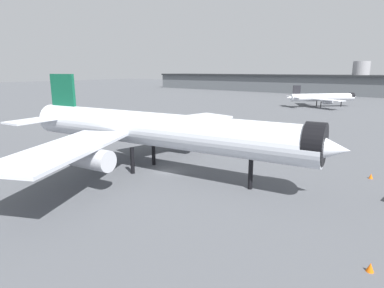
{
  "coord_description": "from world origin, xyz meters",
  "views": [
    {
      "loc": [
        31.13,
        -39.01,
        15.95
      ],
      "look_at": [
        5.2,
        -0.34,
        5.31
      ],
      "focal_mm": 30.0,
      "sensor_mm": 36.0,
      "label": 1
    }
  ],
  "objects": [
    {
      "name": "service_truck_front",
      "position": [
        -30.5,
        16.84,
        1.59
      ],
      "size": [
        5.55,
        2.69,
        3.0
      ],
      "rotation": [
        0.0,
        0.0,
        3.12
      ],
      "color": "black",
      "rests_on": "ground"
    },
    {
      "name": "airliner_far_taxiway",
      "position": [
        -1.13,
        114.23,
        4.28
      ],
      "size": [
        28.31,
        27.43,
        9.72
      ],
      "rotation": [
        0.0,
        0.0,
        0.76
      ],
      "color": "silver",
      "rests_on": "ground"
    },
    {
      "name": "traffic_cone_wingtip",
      "position": [
        30.28,
        -11.73,
        0.38
      ],
      "size": [
        0.61,
        0.61,
        0.77
      ],
      "primitive_type": "cone",
      "color": "#F2600C",
      "rests_on": "ground"
    },
    {
      "name": "terminal_building",
      "position": [
        -53.01,
        209.91,
        6.82
      ],
      "size": [
        234.1,
        62.77,
        22.11
      ],
      "rotation": [
        0.0,
        0.0,
        -0.13
      ],
      "color": "slate",
      "rests_on": "ground"
    },
    {
      "name": "airliner_near_gate",
      "position": [
        -1.94,
        -0.83,
        6.78
      ],
      "size": [
        56.73,
        51.69,
        15.4
      ],
      "rotation": [
        0.0,
        0.0,
        0.07
      ],
      "color": "silver",
      "rests_on": "ground"
    },
    {
      "name": "traffic_cone_near_nose",
      "position": [
        27.91,
        14.52,
        0.38
      ],
      "size": [
        0.61,
        0.61,
        0.76
      ],
      "primitive_type": "cone",
      "color": "#F2600C",
      "rests_on": "ground"
    },
    {
      "name": "ground",
      "position": [
        0.0,
        0.0,
        0.0
      ],
      "size": [
        900.0,
        900.0,
        0.0
      ],
      "primitive_type": "plane",
      "color": "#4C4F54"
    }
  ]
}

